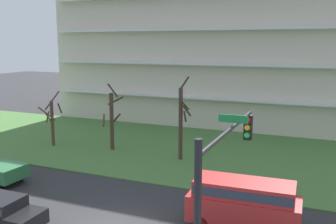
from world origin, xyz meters
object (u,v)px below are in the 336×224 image
traffic_signal_mast (221,193)px  tree_far_left (52,120)px  tree_center (181,121)px  tree_left (112,119)px  van_red_center_left (244,201)px

traffic_signal_mast → tree_far_left: bearing=140.7°
tree_center → traffic_signal_mast: bearing=-65.4°
tree_left → traffic_signal_mast: size_ratio=0.85×
tree_far_left → traffic_signal_mast: 24.42m
tree_far_left → tree_center: (11.50, 0.59, 0.69)m
tree_left → tree_center: tree_center is taller
tree_far_left → tree_left: bearing=10.0°
van_red_center_left → traffic_signal_mast: 7.78m
tree_center → traffic_signal_mast: size_ratio=0.96×
tree_far_left → tree_center: size_ratio=0.74×
traffic_signal_mast → tree_center: bearing=114.6°
tree_left → van_red_center_left: 15.83m
tree_far_left → van_red_center_left: bearing=-24.7°
tree_far_left → traffic_signal_mast: size_ratio=0.71×
tree_far_left → traffic_signal_mast: (18.81, -15.41, 2.24)m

